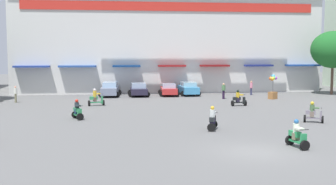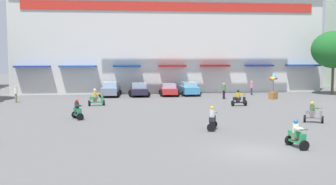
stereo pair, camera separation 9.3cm
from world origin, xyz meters
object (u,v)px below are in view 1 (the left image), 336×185
(scooter_rider_1, at_px, (77,111))
(pedestrian_0, at_px, (224,90))
(parked_car_3, at_px, (188,89))
(scooter_rider_2, at_px, (96,99))
(scooter_rider_8, at_px, (213,120))
(pedestrian_1, at_px, (251,87))
(parked_car_0, at_px, (110,89))
(scooter_rider_9, at_px, (297,136))
(balloon_vendor_cart, at_px, (273,88))
(plaza_tree_3, at_px, (333,50))
(parked_car_2, at_px, (169,89))
(pedestrian_2, at_px, (16,93))
(parked_car_1, at_px, (139,89))
(scooter_rider_0, at_px, (239,99))
(scooter_rider_3, at_px, (313,114))

(scooter_rider_1, distance_m, pedestrian_0, 18.40)
(parked_car_3, height_order, scooter_rider_2, scooter_rider_2)
(scooter_rider_8, distance_m, pedestrian_1, 22.90)
(parked_car_0, bearing_deg, scooter_rider_9, -70.42)
(scooter_rider_9, distance_m, balloon_vendor_cart, 23.20)
(plaza_tree_3, xyz_separation_m, scooter_rider_9, (-15.70, -25.54, -4.56))
(parked_car_0, relative_size, scooter_rider_2, 2.88)
(parked_car_2, distance_m, scooter_rider_2, 11.27)
(pedestrian_0, bearing_deg, parked_car_0, 159.77)
(scooter_rider_2, xyz_separation_m, pedestrian_2, (-7.84, 3.48, 0.28))
(parked_car_1, relative_size, parked_car_3, 0.99)
(scooter_rider_1, distance_m, scooter_rider_9, 16.30)
(parked_car_1, height_order, parked_car_2, parked_car_1)
(scooter_rider_0, bearing_deg, pedestrian_0, 88.85)
(parked_car_3, bearing_deg, parked_car_2, -177.54)
(plaza_tree_3, xyz_separation_m, pedestrian_1, (-9.36, 0.77, -4.23))
(parked_car_0, relative_size, balloon_vendor_cart, 1.79)
(parked_car_2, bearing_deg, plaza_tree_3, -4.14)
(parked_car_1, height_order, balloon_vendor_cart, balloon_vendor_cart)
(parked_car_3, distance_m, scooter_rider_0, 10.43)
(plaza_tree_3, height_order, pedestrian_0, plaza_tree_3)
(scooter_rider_3, bearing_deg, scooter_rider_9, -121.61)
(parked_car_2, bearing_deg, parked_car_0, 178.19)
(scooter_rider_2, bearing_deg, pedestrian_2, 156.05)
(parked_car_2, distance_m, parked_car_3, 2.27)
(parked_car_1, distance_m, scooter_rider_9, 27.60)
(parked_car_2, bearing_deg, parked_car_1, -178.71)
(balloon_vendor_cart, bearing_deg, scooter_rider_9, -108.19)
(parked_car_2, xyz_separation_m, scooter_rider_0, (5.13, -9.93, -0.09))
(scooter_rider_0, distance_m, scooter_rider_2, 13.09)
(plaza_tree_3, relative_size, pedestrian_0, 4.38)
(scooter_rider_9, height_order, pedestrian_0, pedestrian_0)
(parked_car_0, relative_size, parked_car_3, 1.16)
(plaza_tree_3, distance_m, scooter_rider_2, 27.84)
(parked_car_2, relative_size, scooter_rider_1, 2.73)
(parked_car_0, bearing_deg, scooter_rider_8, -73.34)
(parked_car_1, height_order, pedestrian_0, pedestrian_0)
(parked_car_1, bearing_deg, pedestrian_1, -2.28)
(pedestrian_2, bearing_deg, scooter_rider_1, -59.06)
(parked_car_1, xyz_separation_m, scooter_rider_8, (3.32, -21.34, -0.09))
(scooter_rider_1, xyz_separation_m, pedestrian_2, (-6.75, 11.26, 0.32))
(plaza_tree_3, relative_size, parked_car_1, 1.86)
(pedestrian_1, xyz_separation_m, pedestrian_2, (-25.11, -4.04, -0.01))
(balloon_vendor_cart, bearing_deg, parked_car_0, 163.28)
(scooter_rider_2, bearing_deg, pedestrian_0, 16.89)
(parked_car_1, bearing_deg, pedestrian_2, -159.65)
(plaza_tree_3, xyz_separation_m, parked_car_0, (-25.34, 1.57, -4.38))
(scooter_rider_0, height_order, scooter_rider_2, scooter_rider_2)
(parked_car_0, relative_size, parked_car_1, 1.17)
(parked_car_0, height_order, scooter_rider_3, parked_car_0)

